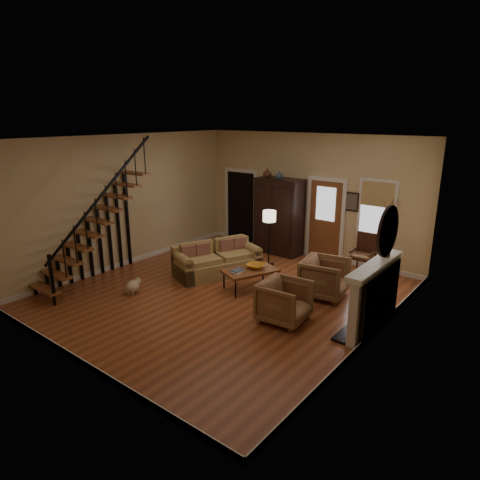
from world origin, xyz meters
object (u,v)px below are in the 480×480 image
Objects in this scene: armchair_left at (285,302)px; floor_lamp at (269,238)px; armchair_right at (325,278)px; side_chair at (363,255)px; armoire at (279,216)px; sofa at (217,260)px; coffee_table at (250,279)px.

floor_lamp is (-2.00, 2.38, 0.33)m from armchair_left.
side_chair is at bearing -14.02° from armchair_right.
floor_lamp is (0.39, -1.04, -0.33)m from armoire.
floor_lamp is at bearing 34.92° from armchair_left.
side_chair is (2.16, 0.84, -0.21)m from floor_lamp.
armchair_left is (2.60, -1.06, 0.01)m from sofa.
side_chair is at bearing 60.02° from sofa.
side_chair is (1.61, 2.37, 0.28)m from coffee_table.
armchair_right is (1.50, 0.65, 0.19)m from coffee_table.
sofa is 2.68m from armchair_right.
coffee_table is 1.36× the size of armchair_left.
floor_lamp is 1.42× the size of side_chair.
coffee_table is at bearing -70.17° from floor_lamp.
sofa is at bearing 62.65° from armchair_left.
coffee_table is 1.70m from floor_lamp.
sofa reaches higher than coffee_table.
sofa is 2.00× the size of side_chair.
armchair_right reaches higher than armchair_left.
armoire is 1.16m from floor_lamp.
coffee_table is at bearing 11.48° from sofa.
armoire is at bearing 110.61° from floor_lamp.
armchair_right is at bearing -23.31° from floor_lamp.
side_chair reaches higher than sofa.
armoire is 3.17m from armchair_right.
sofa is at bearing -114.39° from floor_lamp.
floor_lamp reaches higher than armchair_left.
armchair_left is 0.85× the size of side_chair.
armchair_left is at bearing -49.95° from floor_lamp.
coffee_table is 1.28× the size of armchair_right.
side_chair is (2.75, 2.16, 0.13)m from sofa.
armchair_left is 3.23m from side_chair.
sofa is 2.21× the size of armchair_right.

